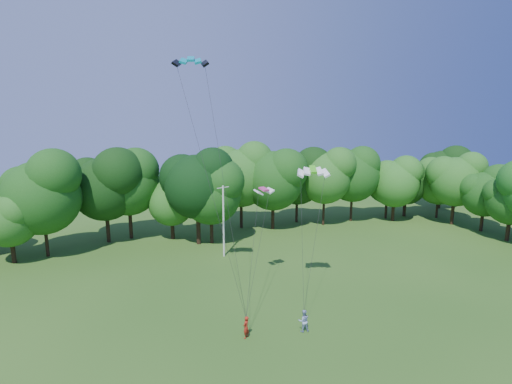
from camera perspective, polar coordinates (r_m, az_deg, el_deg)
name	(u,v)px	position (r m, az deg, el deg)	size (l,w,h in m)	color
utility_pole	(224,221)	(48.31, -4.66, -4.10)	(1.65, 0.76, 8.79)	silver
kite_flyer_left	(246,327)	(32.67, -1.44, -18.74)	(0.65, 0.43, 1.79)	#A42315
kite_flyer_right	(304,321)	(33.67, 6.82, -17.79)	(0.90, 0.70, 1.85)	#97AAD2
kite_teal	(191,59)	(35.16, -9.32, 18.24)	(3.12, 1.97, 0.60)	#0593AB
kite_green	(313,170)	(36.18, 8.15, 3.20)	(3.01, 1.99, 0.61)	#47CA1E
kite_pink	(264,189)	(38.59, 1.14, 0.42)	(2.13, 1.46, 0.32)	#CB387E
tree_back_center	(197,182)	(52.49, -8.42, 1.46)	(9.31, 9.31, 13.54)	black
tree_back_east	(395,175)	(67.44, 19.29, 2.24)	(8.23, 8.23, 11.97)	#362115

